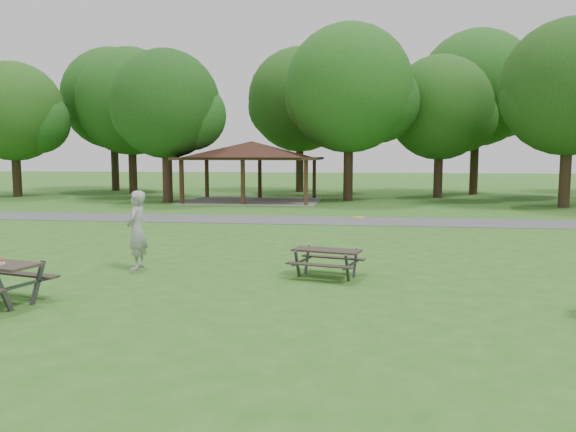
{
  "coord_description": "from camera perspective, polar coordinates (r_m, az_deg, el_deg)",
  "views": [
    {
      "loc": [
        3.0,
        -10.75,
        2.94
      ],
      "look_at": [
        1.0,
        4.0,
        1.3
      ],
      "focal_mm": 35.0,
      "sensor_mm": 36.0,
      "label": 1
    }
  ],
  "objects": [
    {
      "name": "tree_row_b",
      "position": [
        43.54,
        -25.99,
        9.25
      ],
      "size": [
        7.14,
        6.8,
        9.28
      ],
      "color": "black",
      "rests_on": "ground"
    },
    {
      "name": "tree_deep_c",
      "position": [
        43.77,
        18.76,
        11.87
      ],
      "size": [
        8.82,
        8.4,
        11.9
      ],
      "color": "black",
      "rests_on": "ground"
    },
    {
      "name": "pavilion",
      "position": [
        35.45,
        -3.7,
        6.47
      ],
      "size": [
        8.6,
        7.01,
        3.76
      ],
      "color": "#341E13",
      "rests_on": "ground"
    },
    {
      "name": "frisbee_in_flight",
      "position": [
        14.14,
        7.19,
        -0.14
      ],
      "size": [
        0.29,
        0.29,
        0.02
      ],
      "color": "yellow",
      "rests_on": "ground"
    },
    {
      "name": "tree_row_d",
      "position": [
        35.46,
        -12.16,
        10.73
      ],
      "size": [
        6.93,
        6.6,
        9.27
      ],
      "color": "#311F16",
      "rests_on": "ground"
    },
    {
      "name": "tree_row_c",
      "position": [
        43.37,
        -15.54,
        10.82
      ],
      "size": [
        8.19,
        7.8,
        10.67
      ],
      "color": "black",
      "rests_on": "ground"
    },
    {
      "name": "tree_row_g",
      "position": [
        34.77,
        26.83,
        11.22
      ],
      "size": [
        7.77,
        7.4,
        10.25
      ],
      "color": "black",
      "rests_on": "ground"
    },
    {
      "name": "frisbee_thrower",
      "position": [
        14.85,
        -15.13,
        -1.4
      ],
      "size": [
        0.52,
        0.76,
        2.02
      ],
      "primitive_type": "imported",
      "rotation": [
        0.0,
        0.0,
        -1.52
      ],
      "color": "#9E9EA1",
      "rests_on": "ground"
    },
    {
      "name": "asphalt_path",
      "position": [
        25.11,
        0.8,
        -0.41
      ],
      "size": [
        120.0,
        3.2,
        0.02
      ],
      "primitive_type": "cube",
      "color": "#4D4D50",
      "rests_on": "ground"
    },
    {
      "name": "tree_deep_b",
      "position": [
        44.23,
        1.35,
        11.41
      ],
      "size": [
        8.4,
        8.0,
        11.13
      ],
      "color": "black",
      "rests_on": "ground"
    },
    {
      "name": "tree_row_e",
      "position": [
        36.0,
        6.39,
        12.38
      ],
      "size": [
        8.4,
        8.0,
        11.02
      ],
      "color": "black",
      "rests_on": "ground"
    },
    {
      "name": "tree_row_f",
      "position": [
        39.72,
        15.3,
        10.26
      ],
      "size": [
        7.35,
        7.0,
        9.55
      ],
      "color": "#301E15",
      "rests_on": "ground"
    },
    {
      "name": "picnic_table_middle",
      "position": [
        13.51,
        3.93,
        -4.07
      ],
      "size": [
        1.88,
        1.65,
        0.7
      ],
      "color": "#2D2421",
      "rests_on": "ground"
    },
    {
      "name": "ground",
      "position": [
        11.55,
        -7.69,
        -8.53
      ],
      "size": [
        160.0,
        160.0,
        0.0
      ],
      "primitive_type": "plane",
      "color": "#2E631C",
      "rests_on": "ground"
    },
    {
      "name": "tree_deep_a",
      "position": [
        47.82,
        -17.24,
        11.04
      ],
      "size": [
        8.4,
        8.0,
        11.38
      ],
      "color": "black",
      "rests_on": "ground"
    }
  ]
}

